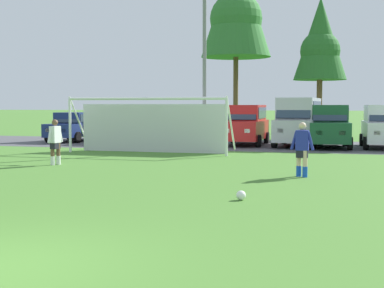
# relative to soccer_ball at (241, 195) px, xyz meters

# --- Properties ---
(ground_plane) EXTENTS (400.00, 400.00, 0.00)m
(ground_plane) POSITION_rel_soccer_ball_xyz_m (-2.32, 8.96, -0.11)
(ground_plane) COLOR #477A2D
(parking_lot_strip) EXTENTS (52.00, 8.40, 0.01)m
(parking_lot_strip) POSITION_rel_soccer_ball_xyz_m (-2.32, 17.00, -0.11)
(parking_lot_strip) COLOR #4C4C51
(parking_lot_strip) RESTS_ON ground
(soccer_ball) EXTENTS (0.22, 0.22, 0.22)m
(soccer_ball) POSITION_rel_soccer_ball_xyz_m (0.00, 0.00, 0.00)
(soccer_ball) COLOR white
(soccer_ball) RESTS_ON ground
(soccer_goal) EXTENTS (7.44, 1.96, 2.57)m
(soccer_goal) POSITION_rel_soccer_ball_xyz_m (-6.17, 11.22, 1.18)
(soccer_goal) COLOR white
(soccer_goal) RESTS_ON ground
(player_striker_near) EXTENTS (0.29, 0.72, 1.64)m
(player_striker_near) POSITION_rel_soccer_ball_xyz_m (-7.76, 5.43, 0.71)
(player_striker_near) COLOR brown
(player_striker_near) RESTS_ON ground
(player_defender_far) EXTENTS (0.73, 0.28, 1.64)m
(player_defender_far) POSITION_rel_soccer_ball_xyz_m (1.04, 4.46, 0.71)
(player_defender_far) COLOR beige
(player_defender_far) RESTS_ON ground
(parked_car_slot_far_left) EXTENTS (2.07, 4.21, 1.72)m
(parked_car_slot_far_left) POSITION_rel_soccer_ball_xyz_m (-13.23, 17.24, 0.77)
(parked_car_slot_far_left) COLOR navy
(parked_car_slot_far_left) RESTS_ON ground
(parked_car_slot_left) EXTENTS (2.25, 4.31, 1.72)m
(parked_car_slot_left) POSITION_rel_soccer_ball_xyz_m (-10.04, 16.69, 0.77)
(parked_car_slot_left) COLOR maroon
(parked_car_slot_left) RESTS_ON ground
(parked_car_slot_center_left) EXTENTS (2.22, 4.64, 2.16)m
(parked_car_slot_center_left) POSITION_rel_soccer_ball_xyz_m (-6.76, 16.98, 1.00)
(parked_car_slot_center_left) COLOR black
(parked_car_slot_center_left) RESTS_ON ground
(parked_car_slot_center) EXTENTS (2.18, 4.62, 2.16)m
(parked_car_slot_center) POSITION_rel_soccer_ball_xyz_m (-2.84, 17.03, 1.00)
(parked_car_slot_center) COLOR red
(parked_car_slot_center) RESTS_ON ground
(parked_car_slot_center_right) EXTENTS (2.43, 4.92, 2.52)m
(parked_car_slot_center_right) POSITION_rel_soccer_ball_xyz_m (0.01, 16.78, 1.23)
(parked_car_slot_center_right) COLOR #B2B2BC
(parked_car_slot_center_right) RESTS_ON ground
(parked_car_slot_right) EXTENTS (2.40, 4.73, 2.16)m
(parked_car_slot_right) POSITION_rel_soccer_ball_xyz_m (1.52, 16.29, 1.00)
(parked_car_slot_right) COLOR #194C2D
(parked_car_slot_right) RESTS_ON ground
(parked_car_slot_far_right) EXTENTS (2.24, 4.65, 2.16)m
(parked_car_slot_far_right) POSITION_rel_soccer_ball_xyz_m (4.22, 16.79, 1.00)
(parked_car_slot_far_right) COLOR silver
(parked_car_slot_far_right) RESTS_ON ground
(tree_left_edge) EXTENTS (5.10, 5.10, 13.61)m
(tree_left_edge) POSITION_rel_soccer_ball_xyz_m (-5.41, 27.56, 9.26)
(tree_left_edge) COLOR brown
(tree_left_edge) RESTS_ON ground
(tree_mid_left) EXTENTS (3.41, 3.41, 9.09)m
(tree_mid_left) POSITION_rel_soccer_ball_xyz_m (0.74, 24.35, 6.13)
(tree_mid_left) COLOR brown
(tree_mid_left) RESTS_ON ground
(street_lamp) EXTENTS (2.00, 0.32, 7.51)m
(street_lamp) POSITION_rel_soccer_ball_xyz_m (-3.94, 12.94, 3.78)
(street_lamp) COLOR slate
(street_lamp) RESTS_ON ground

